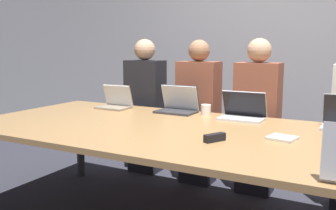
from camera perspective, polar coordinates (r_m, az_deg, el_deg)
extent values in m
cube|color=#ADADB2|center=(4.53, 15.46, 9.02)|extent=(12.00, 0.06, 2.80)
cube|color=#9E7547|center=(2.67, 4.91, -4.39)|extent=(3.62, 1.50, 0.04)
cylinder|color=#4C4C51|center=(4.10, -13.23, -5.46)|extent=(0.08, 0.08, 0.73)
cube|color=silver|center=(3.10, 11.10, -2.10)|extent=(0.35, 0.22, 0.02)
cube|color=silver|center=(3.16, 11.58, 0.21)|extent=(0.36, 0.10, 0.21)
cube|color=black|center=(3.15, 11.52, 0.11)|extent=(0.35, 0.10, 0.21)
cube|color=#2D2D38|center=(3.67, 13.11, -9.41)|extent=(0.32, 0.24, 0.45)
cube|color=brown|center=(3.53, 13.45, 0.04)|extent=(0.40, 0.24, 0.77)
sphere|color=tan|center=(3.49, 13.75, 8.09)|extent=(0.22, 0.22, 0.22)
cube|color=#333338|center=(3.37, 1.21, -1.06)|extent=(0.35, 0.23, 0.02)
cube|color=#333338|center=(3.44, 1.91, 1.20)|extent=(0.36, 0.08, 0.23)
cube|color=silver|center=(3.43, 1.83, 1.12)|extent=(0.35, 0.08, 0.22)
cube|color=#2D2D38|center=(3.85, 4.55, -8.35)|extent=(0.32, 0.24, 0.45)
cube|color=brown|center=(3.71, 4.67, 0.68)|extent=(0.40, 0.24, 0.77)
sphere|color=#9E7051|center=(3.68, 4.76, 8.26)|extent=(0.21, 0.21, 0.21)
cylinder|color=white|center=(3.28, 5.79, -0.74)|extent=(0.09, 0.09, 0.09)
cube|color=gray|center=(3.64, -8.35, -0.42)|extent=(0.31, 0.21, 0.02)
cube|color=gray|center=(3.69, -7.60, 1.50)|extent=(0.31, 0.07, 0.21)
cube|color=silver|center=(3.68, -7.70, 1.43)|extent=(0.31, 0.07, 0.20)
cube|color=#2D2D38|center=(4.17, -3.41, -6.98)|extent=(0.32, 0.24, 0.45)
cube|color=#232328|center=(4.05, -3.49, 1.36)|extent=(0.40, 0.24, 0.77)
sphere|color=tan|center=(4.01, -3.56, 8.41)|extent=(0.22, 0.22, 0.22)
cube|color=black|center=(2.38, 7.13, -4.95)|extent=(0.11, 0.15, 0.05)
cube|color=silver|center=(2.52, 16.99, -4.85)|extent=(0.20, 0.18, 0.02)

